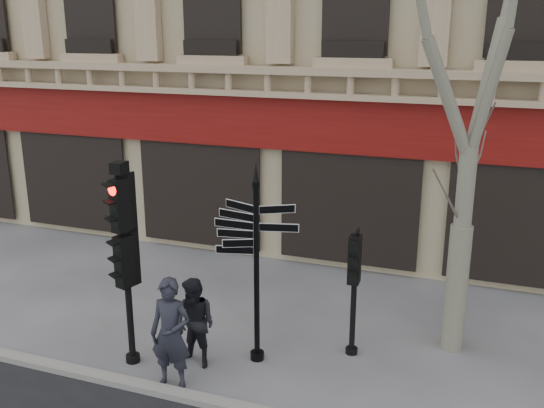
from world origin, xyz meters
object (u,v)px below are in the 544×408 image
Objects in this scene: pedestrian_a at (171,334)px; pedestrian_b at (195,323)px; fingerpost at (256,232)px; traffic_signal_secondary at (355,272)px; traffic_signal_main at (124,240)px.

pedestrian_b is at bearing 80.81° from pedestrian_a.
fingerpost is 2.21m from pedestrian_a.
pedestrian_a is (-2.58, -2.08, -0.65)m from traffic_signal_secondary.
traffic_signal_secondary is 1.20× the size of pedestrian_a.
traffic_signal_main is (-2.08, -0.85, -0.12)m from fingerpost.
pedestrian_a is at bearing -7.13° from traffic_signal_main.
traffic_signal_main is 1.91× the size of pedestrian_a.
fingerpost reaches higher than pedestrian_a.
traffic_signal_secondary is (1.57, 0.79, -0.84)m from fingerpost.
traffic_signal_secondary is (3.65, 1.64, -0.71)m from traffic_signal_main.
fingerpost is at bearing 41.75° from pedestrian_b.
pedestrian_a is at bearing -132.39° from fingerpost.
fingerpost is 1.89× the size of pedestrian_a.
fingerpost is 1.58× the size of traffic_signal_secondary.
pedestrian_a is 1.18× the size of pedestrian_b.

